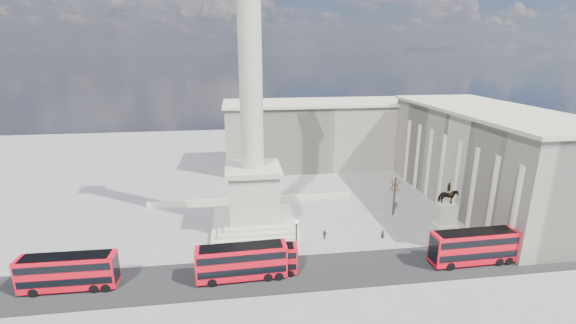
# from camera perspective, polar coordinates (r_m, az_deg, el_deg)

# --- Properties ---
(ground) EXTENTS (180.00, 180.00, 0.00)m
(ground) POSITION_cam_1_polar(r_m,az_deg,el_deg) (62.46, -4.73, -11.53)
(ground) COLOR gray
(ground) RESTS_ON ground
(asphalt_road) EXTENTS (120.00, 9.00, 0.01)m
(asphalt_road) POSITION_cam_1_polar(r_m,az_deg,el_deg) (54.28, 1.39, -16.12)
(asphalt_road) COLOR #262626
(asphalt_road) RESTS_ON ground
(nelsons_column) EXTENTS (14.00, 14.00, 49.85)m
(nelsons_column) POSITION_cam_1_polar(r_m,az_deg,el_deg) (62.40, -5.27, 1.20)
(nelsons_column) COLOR #BCB39D
(nelsons_column) RESTS_ON ground
(balustrade_wall) EXTENTS (40.00, 0.60, 1.10)m
(balustrade_wall) POSITION_cam_1_polar(r_m,az_deg,el_deg) (76.76, -5.42, -5.61)
(balustrade_wall) COLOR beige
(balustrade_wall) RESTS_ON ground
(building_east) EXTENTS (19.00, 46.00, 18.60)m
(building_east) POSITION_cam_1_polar(r_m,az_deg,el_deg) (83.06, 27.37, 0.66)
(building_east) COLOR #B2AA92
(building_east) RESTS_ON ground
(building_northeast) EXTENTS (51.00, 17.00, 16.60)m
(building_northeast) POSITION_cam_1_polar(r_m,az_deg,el_deg) (100.02, 5.37, 4.23)
(building_northeast) COLOR #B2AA92
(building_northeast) RESTS_ON ground
(red_bus_a) EXTENTS (10.34, 3.00, 4.14)m
(red_bus_a) POSITION_cam_1_polar(r_m,az_deg,el_deg) (53.14, -4.25, -14.19)
(red_bus_a) COLOR red
(red_bus_a) RESTS_ON ground
(red_bus_b) EXTENTS (11.86, 3.16, 4.77)m
(red_bus_b) POSITION_cam_1_polar(r_m,az_deg,el_deg) (52.21, -6.79, -14.45)
(red_bus_b) COLOR red
(red_bus_b) RESTS_ON ground
(red_bus_c) EXTENTS (10.33, 3.43, 4.11)m
(red_bus_c) POSITION_cam_1_polar(r_m,az_deg,el_deg) (62.22, 26.03, -11.15)
(red_bus_c) COLOR red
(red_bus_c) RESTS_ON ground
(red_bus_d) EXTENTS (12.20, 3.12, 4.92)m
(red_bus_d) POSITION_cam_1_polar(r_m,az_deg,el_deg) (61.02, 25.82, -11.22)
(red_bus_d) COLOR red
(red_bus_d) RESTS_ON ground
(red_bus_e) EXTENTS (11.61, 2.90, 4.69)m
(red_bus_e) POSITION_cam_1_polar(r_m,az_deg,el_deg) (56.95, -29.72, -13.93)
(red_bus_e) COLOR red
(red_bus_e) RESTS_ON ground
(victorian_lamp) EXTENTS (0.59, 0.59, 6.87)m
(victorian_lamp) POSITION_cam_1_polar(r_m,az_deg,el_deg) (54.16, 1.23, -11.26)
(victorian_lamp) COLOR black
(victorian_lamp) RESTS_ON ground
(equestrian_statue) EXTENTS (3.77, 2.83, 7.91)m
(equestrian_statue) POSITION_cam_1_polar(r_m,az_deg,el_deg) (71.05, 22.36, -6.79)
(equestrian_statue) COLOR beige
(equestrian_statue) RESTS_ON ground
(bare_tree_near) EXTENTS (1.80, 1.80, 7.89)m
(bare_tree_near) POSITION_cam_1_polar(r_m,az_deg,el_deg) (67.77, 32.40, -6.10)
(bare_tree_near) COLOR #332319
(bare_tree_near) RESTS_ON ground
(bare_tree_mid) EXTENTS (2.01, 2.01, 7.63)m
(bare_tree_mid) POSITION_cam_1_polar(r_m,az_deg,el_deg) (71.57, 15.60, -3.15)
(bare_tree_mid) COLOR #332319
(bare_tree_mid) RESTS_ON ground
(bare_tree_far) EXTENTS (1.93, 1.93, 7.88)m
(bare_tree_far) POSITION_cam_1_polar(r_m,az_deg,el_deg) (79.51, 22.77, -1.75)
(bare_tree_far) COLOR #332319
(bare_tree_far) RESTS_ON ground
(pedestrian_walking) EXTENTS (0.60, 0.40, 1.61)m
(pedestrian_walking) POSITION_cam_1_polar(r_m,az_deg,el_deg) (64.08, 13.85, -10.42)
(pedestrian_walking) COLOR #252025
(pedestrian_walking) RESTS_ON ground
(pedestrian_standing) EXTENTS (0.96, 0.91, 1.56)m
(pedestrian_standing) POSITION_cam_1_polar(r_m,az_deg,el_deg) (65.46, 21.23, -10.53)
(pedestrian_standing) COLOR #252025
(pedestrian_standing) RESTS_ON ground
(pedestrian_crossing) EXTENTS (0.94, 0.87, 1.54)m
(pedestrian_crossing) POSITION_cam_1_polar(r_m,az_deg,el_deg) (62.74, 5.44, -10.62)
(pedestrian_crossing) COLOR #252025
(pedestrian_crossing) RESTS_ON ground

